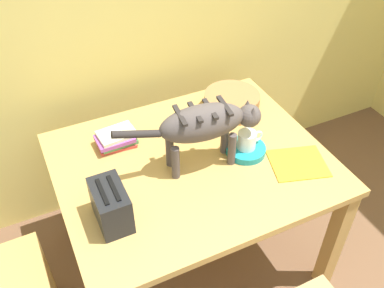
% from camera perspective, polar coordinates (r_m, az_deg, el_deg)
% --- Properties ---
extents(dining_table, '(1.21, 0.99, 0.72)m').
position_cam_1_polar(dining_table, '(2.01, 0.00, -3.99)').
color(dining_table, tan).
rests_on(dining_table, ground_plane).
extents(cat, '(0.65, 0.19, 0.31)m').
position_cam_1_polar(cat, '(1.80, 1.82, 2.65)').
color(cat, '#4F4643').
rests_on(cat, dining_table).
extents(saucer_bowl, '(0.18, 0.18, 0.03)m').
position_cam_1_polar(saucer_bowl, '(2.00, 7.19, -0.76)').
color(saucer_bowl, teal).
rests_on(saucer_bowl, dining_table).
extents(coffee_mug, '(0.13, 0.09, 0.08)m').
position_cam_1_polar(coffee_mug, '(1.96, 7.42, 0.55)').
color(coffee_mug, white).
rests_on(coffee_mug, saucer_bowl).
extents(magazine, '(0.30, 0.27, 0.01)m').
position_cam_1_polar(magazine, '(1.99, 13.97, -2.51)').
color(magazine, '#F5AC26').
rests_on(magazine, dining_table).
extents(book_stack, '(0.19, 0.14, 0.07)m').
position_cam_1_polar(book_stack, '(2.05, -10.07, 0.70)').
color(book_stack, '#D54439').
rests_on(book_stack, dining_table).
extents(wicker_basket, '(0.29, 0.29, 0.09)m').
position_cam_1_polar(wicker_basket, '(2.24, 5.32, 5.63)').
color(wicker_basket, '#996C3F').
rests_on(wicker_basket, dining_table).
extents(toaster, '(0.12, 0.20, 0.18)m').
position_cam_1_polar(toaster, '(1.68, -10.78, -8.07)').
color(toaster, black).
rests_on(toaster, dining_table).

